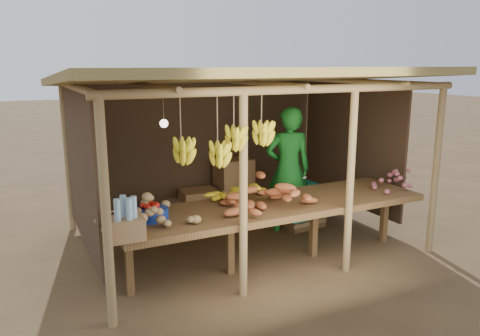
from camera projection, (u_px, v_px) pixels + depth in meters
name	position (u px, v px, depth m)	size (l,w,h in m)	color
ground	(240.00, 239.00, 6.72)	(60.00, 60.00, 0.00)	brown
stall_structure	(233.00, 105.00, 6.32)	(4.70, 3.50, 2.43)	#94764C
counter	(274.00, 208.00, 5.73)	(3.90, 1.05, 0.80)	brown
potato_heap	(148.00, 208.00, 4.91)	(0.94, 0.56, 0.36)	olive
sweet_potato_heap	(271.00, 193.00, 5.48)	(1.14, 0.68, 0.36)	#AB532B
onion_heap	(399.00, 175.00, 6.39)	(0.79, 0.47, 0.36)	#AA535F
banana_pile	(242.00, 185.00, 5.87)	(0.68, 0.41, 0.35)	yellow
tomato_basin	(152.00, 213.00, 5.09)	(0.37, 0.37, 0.19)	navy
bottle_box	(125.00, 223.00, 4.50)	(0.35, 0.28, 0.43)	olive
vendor	(288.00, 170.00, 6.93)	(0.68, 0.45, 1.86)	#186F21
tarp_crate	(300.00, 205.00, 7.22)	(0.75, 0.67, 0.82)	brown
carton_stack	(222.00, 191.00, 7.73)	(1.21, 0.48, 0.91)	olive
burlap_sacks	(157.00, 216.00, 6.88)	(0.87, 0.46, 0.62)	#412E1E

